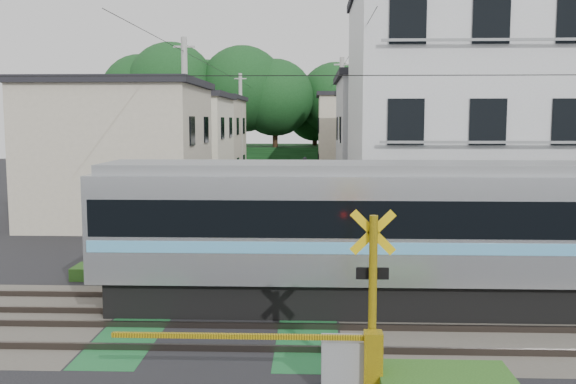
{
  "coord_description": "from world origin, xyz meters",
  "views": [
    {
      "loc": [
        1.98,
        -14.09,
        4.57
      ],
      "look_at": [
        1.26,
        5.0,
        2.41
      ],
      "focal_mm": 40.0,
      "sensor_mm": 36.0,
      "label": 1
    }
  ],
  "objects_px": {
    "crossing_signal_far": "(151,256)",
    "apartment_block": "(493,117)",
    "pedestrian": "(304,169)",
    "crossing_signal_near": "(347,350)"
  },
  "relations": [
    {
      "from": "crossing_signal_far",
      "to": "pedestrian",
      "type": "xyz_separation_m",
      "value": [
        3.98,
        30.17,
        0.18
      ]
    },
    {
      "from": "crossing_signal_far",
      "to": "apartment_block",
      "type": "height_order",
      "value": "apartment_block"
    },
    {
      "from": "apartment_block",
      "to": "pedestrian",
      "type": "xyz_separation_m",
      "value": [
        -7.11,
        24.33,
        -3.77
      ]
    },
    {
      "from": "crossing_signal_far",
      "to": "pedestrian",
      "type": "bearing_deg",
      "value": 82.49
    },
    {
      "from": "crossing_signal_near",
      "to": "pedestrian",
      "type": "bearing_deg",
      "value": 91.83
    },
    {
      "from": "crossing_signal_near",
      "to": "crossing_signal_far",
      "type": "distance_m",
      "value": 8.95
    },
    {
      "from": "pedestrian",
      "to": "crossing_signal_far",
      "type": "bearing_deg",
      "value": 59.34
    },
    {
      "from": "apartment_block",
      "to": "pedestrian",
      "type": "relative_size",
      "value": 5.74
    },
    {
      "from": "crossing_signal_far",
      "to": "apartment_block",
      "type": "distance_m",
      "value": 13.14
    },
    {
      "from": "crossing_signal_near",
      "to": "crossing_signal_far",
      "type": "relative_size",
      "value": 1.0
    }
  ]
}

